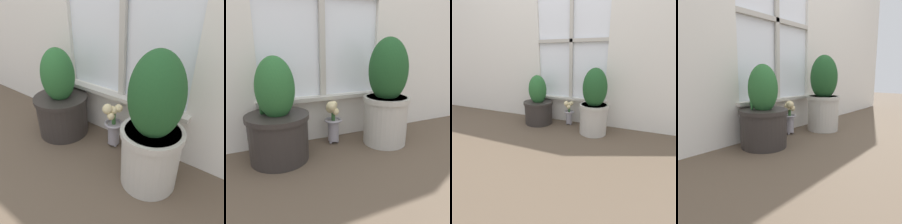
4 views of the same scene
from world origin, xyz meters
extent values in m
plane|color=brown|center=(0.00, 0.00, 0.00)|extent=(10.00, 10.00, 0.00)
cube|color=silver|center=(1.30, 0.60, 1.25)|extent=(1.79, 0.05, 2.50)
cube|color=silver|center=(0.00, 0.60, 0.15)|extent=(0.81, 0.05, 0.30)
cube|color=white|center=(0.00, 0.61, 0.94)|extent=(0.81, 0.02, 1.28)
cube|color=#BCB7AD|center=(0.00, 0.59, 0.94)|extent=(0.04, 0.02, 1.28)
cube|color=#BCB7AD|center=(0.00, 0.59, 0.94)|extent=(0.81, 0.02, 0.04)
cube|color=#BCB7AD|center=(0.00, 0.56, 0.29)|extent=(0.87, 0.06, 0.02)
cylinder|color=#2D2826|center=(-0.34, 0.39, 0.13)|extent=(0.32, 0.32, 0.27)
cylinder|color=#2D2826|center=(-0.34, 0.39, 0.25)|extent=(0.34, 0.34, 0.03)
cylinder|color=#38281E|center=(-0.34, 0.39, 0.26)|extent=(0.30, 0.30, 0.01)
ellipsoid|color=#28602D|center=(-0.34, 0.39, 0.41)|extent=(0.21, 0.21, 0.33)
ellipsoid|color=#28602D|center=(-0.40, 0.44, 0.34)|extent=(0.10, 0.10, 0.19)
cylinder|color=#B7B2A8|center=(0.34, 0.34, 0.16)|extent=(0.28, 0.28, 0.31)
cylinder|color=#B7B2A8|center=(0.34, 0.34, 0.30)|extent=(0.30, 0.30, 0.03)
cylinder|color=#38281E|center=(0.34, 0.34, 0.31)|extent=(0.26, 0.26, 0.01)
ellipsoid|color=#1E4C23|center=(0.34, 0.34, 0.48)|extent=(0.24, 0.24, 0.39)
ellipsoid|color=#1E4C23|center=(0.41, 0.40, 0.40)|extent=(0.12, 0.13, 0.23)
sphere|color=#99939E|center=(0.02, 0.50, 0.01)|extent=(0.02, 0.02, 0.02)
sphere|color=#99939E|center=(0.00, 0.46, 0.01)|extent=(0.02, 0.02, 0.02)
sphere|color=#99939E|center=(0.05, 0.46, 0.01)|extent=(0.02, 0.02, 0.02)
cylinder|color=#99939E|center=(0.02, 0.47, 0.09)|extent=(0.07, 0.07, 0.14)
torus|color=#99939E|center=(0.02, 0.47, 0.16)|extent=(0.11, 0.11, 0.02)
cylinder|color=#386633|center=(0.02, 0.47, 0.20)|extent=(0.02, 0.02, 0.08)
sphere|color=beige|center=(0.02, 0.47, 0.25)|extent=(0.04, 0.04, 0.04)
sphere|color=beige|center=(0.04, 0.50, 0.26)|extent=(0.05, 0.05, 0.05)
sphere|color=beige|center=(0.01, 0.48, 0.24)|extent=(0.06, 0.06, 0.06)
sphere|color=beige|center=(0.00, 0.44, 0.26)|extent=(0.06, 0.06, 0.06)
sphere|color=beige|center=(0.03, 0.44, 0.23)|extent=(0.04, 0.04, 0.04)
camera|label=1|loc=(0.68, -0.42, 0.87)|focal=35.00mm
camera|label=2|loc=(-0.50, -0.77, 0.61)|focal=35.00mm
camera|label=3|loc=(0.69, -1.36, 0.78)|focal=28.00mm
camera|label=4|loc=(-1.34, -0.74, 0.50)|focal=35.00mm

